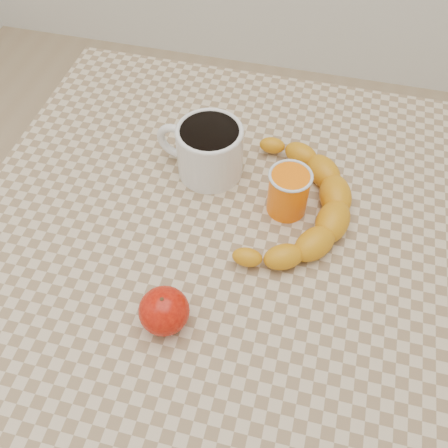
% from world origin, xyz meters
% --- Properties ---
extents(ground, '(3.00, 3.00, 0.00)m').
position_xyz_m(ground, '(0.00, 0.00, 0.00)').
color(ground, tan).
rests_on(ground, ground).
extents(table, '(0.80, 0.80, 0.75)m').
position_xyz_m(table, '(0.00, 0.00, 0.66)').
color(table, tan).
rests_on(table, ground).
extents(coffee_mug, '(0.16, 0.12, 0.09)m').
position_xyz_m(coffee_mug, '(-0.06, 0.12, 0.80)').
color(coffee_mug, silver).
rests_on(coffee_mug, table).
extents(orange_juice_glass, '(0.07, 0.07, 0.08)m').
position_xyz_m(orange_juice_glass, '(0.08, 0.07, 0.79)').
color(orange_juice_glass, orange).
rests_on(orange_juice_glass, table).
extents(apple, '(0.07, 0.07, 0.06)m').
position_xyz_m(apple, '(-0.04, -0.16, 0.78)').
color(apple, '#880A04').
rests_on(apple, table).
extents(banana, '(0.30, 0.37, 0.05)m').
position_xyz_m(banana, '(0.09, 0.06, 0.77)').
color(banana, orange).
rests_on(banana, table).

